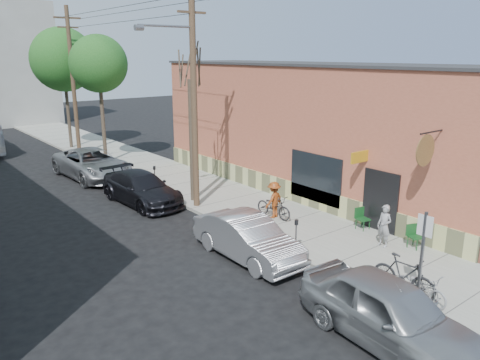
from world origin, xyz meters
TOP-DOWN VIEW (x-y plane):
  - ground at (0.00, 0.00)m, footprint 120.00×120.00m
  - sidewalk at (4.25, 11.00)m, footprint 4.50×58.00m
  - cafe_building at (8.99, 4.99)m, footprint 6.60×20.20m
  - sign_post at (2.35, -5.23)m, footprint 0.07×0.45m
  - parking_meter_near at (2.25, -0.50)m, footprint 0.14×0.14m
  - parking_meter_far at (2.25, 9.88)m, footprint 0.14×0.14m
  - utility_pole_near at (2.39, 6.24)m, footprint 3.57×0.28m
  - utility_pole_far at (2.45, 21.43)m, footprint 1.80×0.28m
  - tree_bare at (2.80, 7.07)m, footprint 0.24×0.24m
  - tree_leafy_mid at (2.80, 17.57)m, footprint 3.59×3.59m
  - tree_leafy_far at (2.80, 24.08)m, footprint 4.63×4.63m
  - patio_chair_a at (6.03, -0.56)m, footprint 0.61×0.61m
  - patio_chair_b at (5.97, -2.95)m, footprint 0.65×0.65m
  - patron_grey at (5.20, -2.10)m, footprint 0.43×0.61m
  - cyclist at (4.16, 2.75)m, footprint 1.13×0.78m
  - cyclist_bike at (4.16, 2.75)m, footprint 0.83×1.93m
  - parked_bike_a at (2.59, -4.62)m, footprint 0.72×2.04m
  - parked_bike_b at (2.67, -5.15)m, footprint 0.73×1.71m
  - car_0 at (0.35, -5.65)m, footprint 2.40×5.17m
  - car_1 at (0.80, 0.45)m, footprint 1.69×4.70m
  - car_2 at (0.80, 8.56)m, footprint 2.41×5.32m
  - car_3 at (0.77, 14.71)m, footprint 3.10×6.22m

SIDE VIEW (x-z plane):
  - ground at x=0.00m, z-range 0.00..0.00m
  - sidewalk at x=4.25m, z-range 0.00..0.15m
  - parked_bike_b at x=2.67m, z-range 0.15..1.02m
  - patio_chair_a at x=6.03m, z-range 0.15..1.03m
  - patio_chair_b at x=5.97m, z-range 0.15..1.03m
  - cyclist_bike at x=4.16m, z-range 0.15..1.14m
  - parked_bike_a at x=2.59m, z-range 0.15..1.35m
  - car_2 at x=0.80m, z-range 0.00..1.51m
  - car_1 at x=0.80m, z-range 0.00..1.54m
  - car_3 at x=0.77m, z-range 0.00..1.69m
  - car_0 at x=0.35m, z-range 0.00..1.72m
  - patron_grey at x=5.20m, z-range 0.15..1.74m
  - cyclist at x=4.16m, z-range 0.15..1.74m
  - parking_meter_near at x=2.25m, z-range 0.36..1.60m
  - parking_meter_far at x=2.25m, z-range 0.36..1.60m
  - sign_post at x=2.35m, z-range 0.43..3.23m
  - tree_bare at x=2.80m, z-range 0.15..5.93m
  - cafe_building at x=8.99m, z-range 0.00..6.61m
  - utility_pole_far at x=2.45m, z-range 0.34..10.34m
  - utility_pole_near at x=2.39m, z-range 0.41..10.41m
  - tree_leafy_mid at x=2.80m, z-range 2.37..10.46m
  - tree_leafy_far at x=2.80m, z-range 2.22..11.01m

